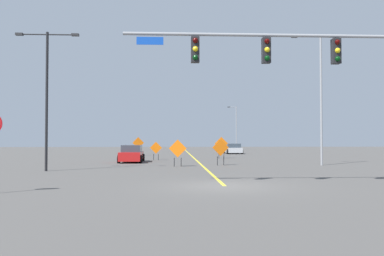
% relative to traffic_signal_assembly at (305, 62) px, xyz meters
% --- Properties ---
extents(ground, '(163.66, 163.66, 0.00)m').
position_rel_traffic_signal_assembly_xyz_m(ground, '(-3.35, 0.02, -5.12)').
color(ground, '#4C4947').
extents(road_centre_stripe, '(0.16, 90.92, 0.01)m').
position_rel_traffic_signal_assembly_xyz_m(road_centre_stripe, '(-3.35, 45.48, -5.12)').
color(road_centre_stripe, yellow).
rests_on(road_centre_stripe, ground).
extents(traffic_signal_assembly, '(11.91, 0.44, 6.66)m').
position_rel_traffic_signal_assembly_xyz_m(traffic_signal_assembly, '(0.00, 0.00, 0.00)').
color(traffic_signal_assembly, gray).
rests_on(traffic_signal_assembly, ground).
extents(street_lamp_far_left, '(2.26, 0.24, 9.62)m').
position_rel_traffic_signal_assembly_xyz_m(street_lamp_far_left, '(5.28, 12.53, 0.16)').
color(street_lamp_far_left, gray).
rests_on(street_lamp_far_left, ground).
extents(street_lamp_near_left, '(3.78, 0.24, 8.41)m').
position_rel_traffic_signal_assembly_xyz_m(street_lamp_near_left, '(-13.09, 8.14, -0.14)').
color(street_lamp_near_left, black).
rests_on(street_lamp_near_left, ground).
extents(street_lamp_mid_right, '(1.69, 0.24, 7.89)m').
position_rel_traffic_signal_assembly_xyz_m(street_lamp_mid_right, '(5.92, 55.82, -0.78)').
color(street_lamp_mid_right, gray).
rests_on(street_lamp_mid_right, ground).
extents(construction_sign_right_lane, '(1.09, 0.13, 1.67)m').
position_rel_traffic_signal_assembly_xyz_m(construction_sign_right_lane, '(-7.02, 20.22, -4.08)').
color(construction_sign_right_lane, orange).
rests_on(construction_sign_right_lane, ground).
extents(construction_sign_median_near, '(1.23, 0.28, 1.92)m').
position_rel_traffic_signal_assembly_xyz_m(construction_sign_median_near, '(-1.99, 12.85, -3.91)').
color(construction_sign_median_near, orange).
rests_on(construction_sign_median_near, ground).
extents(construction_sign_right_shoulder, '(1.32, 0.13, 2.14)m').
position_rel_traffic_signal_assembly_xyz_m(construction_sign_right_shoulder, '(-0.68, 23.14, -3.75)').
color(construction_sign_right_shoulder, orange).
rests_on(construction_sign_right_shoulder, ground).
extents(construction_sign_left_lane, '(1.24, 0.23, 1.89)m').
position_rel_traffic_signal_assembly_xyz_m(construction_sign_left_lane, '(-5.14, 11.70, -3.94)').
color(construction_sign_left_lane, orange).
rests_on(construction_sign_left_lane, ground).
extents(construction_sign_left_shoulder, '(1.32, 0.32, 2.15)m').
position_rel_traffic_signal_assembly_xyz_m(construction_sign_left_shoulder, '(-9.51, 30.37, -3.74)').
color(construction_sign_left_shoulder, orange).
rests_on(construction_sign_left_shoulder, ground).
extents(car_red_passing, '(1.97, 4.31, 1.42)m').
position_rel_traffic_signal_assembly_xyz_m(car_red_passing, '(-8.91, 17.25, -4.44)').
color(car_red_passing, red).
rests_on(car_red_passing, ground).
extents(car_silver_far, '(2.16, 4.04, 1.32)m').
position_rel_traffic_signal_assembly_xyz_m(car_silver_far, '(2.41, 35.85, -4.49)').
color(car_silver_far, '#B7BABF').
rests_on(car_silver_far, ground).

